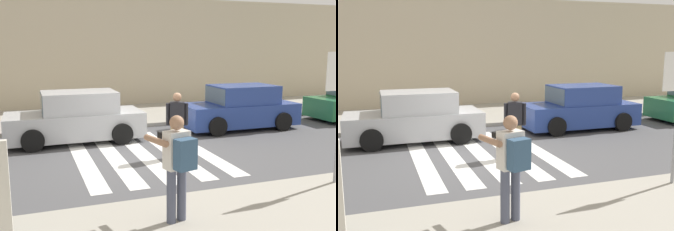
% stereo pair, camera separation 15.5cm
% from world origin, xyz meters
% --- Properties ---
extents(ground_plane, '(120.00, 120.00, 0.00)m').
position_xyz_m(ground_plane, '(0.00, 0.00, 0.00)').
color(ground_plane, '#4C4C4F').
extents(sidewalk_far, '(60.00, 4.80, 0.14)m').
position_xyz_m(sidewalk_far, '(0.00, 6.00, 0.07)').
color(sidewalk_far, '#9E998C').
rests_on(sidewalk_far, ground).
extents(building_facade_far, '(56.00, 4.00, 5.17)m').
position_xyz_m(building_facade_far, '(0.00, 10.40, 2.58)').
color(building_facade_far, beige).
rests_on(building_facade_far, ground).
extents(crosswalk_stripe_0, '(0.44, 5.20, 0.01)m').
position_xyz_m(crosswalk_stripe_0, '(-1.60, 0.20, 0.00)').
color(crosswalk_stripe_0, silver).
rests_on(crosswalk_stripe_0, ground).
extents(crosswalk_stripe_1, '(0.44, 5.20, 0.01)m').
position_xyz_m(crosswalk_stripe_1, '(-0.80, 0.20, 0.00)').
color(crosswalk_stripe_1, silver).
rests_on(crosswalk_stripe_1, ground).
extents(crosswalk_stripe_2, '(0.44, 5.20, 0.01)m').
position_xyz_m(crosswalk_stripe_2, '(0.00, 0.20, 0.00)').
color(crosswalk_stripe_2, silver).
rests_on(crosswalk_stripe_2, ground).
extents(crosswalk_stripe_3, '(0.44, 5.20, 0.01)m').
position_xyz_m(crosswalk_stripe_3, '(0.80, 0.20, 0.00)').
color(crosswalk_stripe_3, silver).
rests_on(crosswalk_stripe_3, ground).
extents(crosswalk_stripe_4, '(0.44, 5.20, 0.01)m').
position_xyz_m(crosswalk_stripe_4, '(1.60, 0.20, 0.00)').
color(crosswalk_stripe_4, silver).
rests_on(crosswalk_stripe_4, ground).
extents(photographer_with_backpack, '(0.70, 0.92, 1.72)m').
position_xyz_m(photographer_with_backpack, '(-0.74, -4.31, 1.17)').
color(photographer_with_backpack, '#474C60').
rests_on(photographer_with_backpack, sidewalk_near).
extents(pedestrian_crossing, '(0.55, 0.36, 1.72)m').
position_xyz_m(pedestrian_crossing, '(0.77, -0.42, 0.97)').
color(pedestrian_crossing, tan).
rests_on(pedestrian_crossing, ground).
extents(parked_car_silver, '(4.10, 1.92, 1.55)m').
position_xyz_m(parked_car_silver, '(-1.49, 2.30, 0.73)').
color(parked_car_silver, '#B7BABF').
rests_on(parked_car_silver, ground).
extents(parked_car_blue, '(4.10, 1.92, 1.55)m').
position_xyz_m(parked_car_blue, '(4.23, 2.30, 0.73)').
color(parked_car_blue, '#284293').
rests_on(parked_car_blue, ground).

